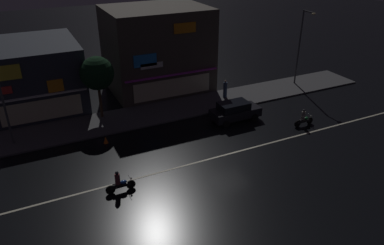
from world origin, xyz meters
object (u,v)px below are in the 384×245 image
Objects in this scene: streetlamp_west at (2,98)px; motorcycle_opposite_lane at (304,119)px; motorcycle_following at (119,183)px; traffic_cone at (106,140)px; pedestrian_on_sidewalk at (225,89)px; parked_car_near_kerb at (235,111)px; streetlamp_mid at (301,42)px.

streetlamp_west is 23.33m from motorcycle_opposite_lane.
motorcycle_following is 3.45× the size of traffic_cone.
pedestrian_on_sidewalk is 0.92× the size of motorcycle_opposite_lane.
pedestrian_on_sidewalk is at bearing -144.57° from motorcycle_following.
pedestrian_on_sidewalk reaches higher than parked_car_near_kerb.
pedestrian_on_sidewalk is (-8.71, 0.06, -3.68)m from streetlamp_mid.
motorcycle_opposite_lane is 3.45× the size of traffic_cone.
parked_car_near_kerb is at bearing -4.49° from traffic_cone.
streetlamp_mid is 4.03× the size of motorcycle_following.
streetlamp_west is 1.49× the size of parked_car_near_kerb.
parked_car_near_kerb is 7.82× the size of traffic_cone.
motorcycle_following is (-22.04, -9.91, -3.98)m from streetlamp_mid.
motorcycle_following is at bearing -95.92° from traffic_cone.
streetlamp_mid is 22.11m from traffic_cone.
traffic_cone is (6.41, -2.55, -3.70)m from streetlamp_west.
motorcycle_opposite_lane is at bearing -126.16° from streetlamp_mid.
pedestrian_on_sidewalk reaches higher than traffic_cone.
motorcycle_opposite_lane is at bearing -17.12° from streetlamp_west.
streetlamp_mid is at bearing -157.17° from motorcycle_following.
parked_car_near_kerb is at bearing -156.28° from motorcycle_following.
traffic_cone is (-11.02, 0.86, -0.59)m from parked_car_near_kerb.
streetlamp_west is 18.02m from parked_car_near_kerb.
pedestrian_on_sidewalk is 8.44m from motorcycle_opposite_lane.
parked_car_near_kerb reaches higher than motorcycle_following.
streetlamp_mid is 24.49m from motorcycle_following.
streetlamp_mid is at bearing -156.81° from parked_car_near_kerb.
traffic_cone is at bearing -21.69° from streetlamp_west.
motorcycle_following is 6.38m from traffic_cone.
parked_car_near_kerb is 2.26× the size of motorcycle_opposite_lane.
traffic_cone is at bearing 165.23° from motorcycle_opposite_lane.
parked_car_near_kerb is (-10.37, -4.44, -3.75)m from streetlamp_mid.
traffic_cone is (0.66, 6.34, -0.36)m from motorcycle_following.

